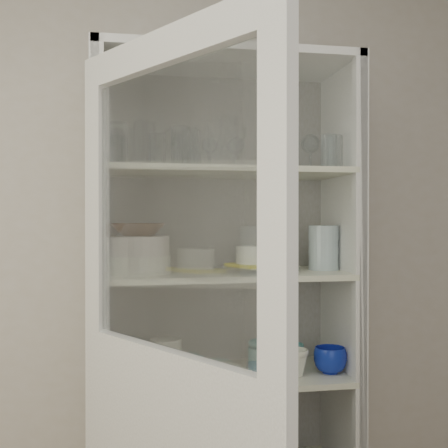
# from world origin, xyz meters

# --- Properties ---
(wall_back) EXTENTS (3.60, 0.02, 2.60)m
(wall_back) POSITION_xyz_m (0.00, 1.50, 1.30)
(wall_back) COLOR #BDB3A3
(wall_back) RESTS_ON ground
(pantry_cabinet) EXTENTS (1.00, 0.45, 2.10)m
(pantry_cabinet) POSITION_xyz_m (0.20, 1.34, 0.94)
(pantry_cabinet) COLOR silver
(pantry_cabinet) RESTS_ON floor
(cupboard_door) EXTENTS (0.51, 0.78, 2.00)m
(cupboard_door) POSITION_xyz_m (-0.06, 0.67, 0.87)
(cupboard_door) COLOR silver
(cupboard_door) RESTS_ON floor
(tumbler_0) EXTENTS (0.08, 0.08, 0.15)m
(tumbler_0) POSITION_xyz_m (-0.21, 1.13, 1.73)
(tumbler_0) COLOR silver
(tumbler_0) RESTS_ON shelf_glass
(tumbler_1) EXTENTS (0.08, 0.08, 0.13)m
(tumbler_1) POSITION_xyz_m (0.05, 1.13, 1.73)
(tumbler_1) COLOR silver
(tumbler_1) RESTS_ON shelf_glass
(tumbler_2) EXTENTS (0.08, 0.08, 0.14)m
(tumbler_2) POSITION_xyz_m (0.02, 1.13, 1.73)
(tumbler_2) COLOR silver
(tumbler_2) RESTS_ON shelf_glass
(tumbler_3) EXTENTS (0.08, 0.08, 0.14)m
(tumbler_3) POSITION_xyz_m (0.36, 1.13, 1.73)
(tumbler_3) COLOR silver
(tumbler_3) RESTS_ON shelf_glass
(tumbler_4) EXTENTS (0.10, 0.10, 0.16)m
(tumbler_4) POSITION_xyz_m (0.43, 1.15, 1.74)
(tumbler_4) COLOR silver
(tumbler_4) RESTS_ON shelf_glass
(tumbler_5) EXTENTS (0.08, 0.08, 0.12)m
(tumbler_5) POSITION_xyz_m (0.58, 1.12, 1.72)
(tumbler_5) COLOR silver
(tumbler_5) RESTS_ON shelf_glass
(tumbler_6) EXTENTS (0.07, 0.07, 0.13)m
(tumbler_6) POSITION_xyz_m (0.61, 1.15, 1.72)
(tumbler_6) COLOR silver
(tumbler_6) RESTS_ON shelf_glass
(tumbler_7) EXTENTS (0.08, 0.08, 0.12)m
(tumbler_7) POSITION_xyz_m (-0.21, 1.28, 1.72)
(tumbler_7) COLOR silver
(tumbler_7) RESTS_ON shelf_glass
(tumbler_8) EXTENTS (0.07, 0.07, 0.13)m
(tumbler_8) POSITION_xyz_m (-0.06, 1.25, 1.73)
(tumbler_8) COLOR silver
(tumbler_8) RESTS_ON shelf_glass
(tumbler_9) EXTENTS (0.07, 0.07, 0.13)m
(tumbler_9) POSITION_xyz_m (0.03, 1.27, 1.73)
(tumbler_9) COLOR silver
(tumbler_9) RESTS_ON shelf_glass
(tumbler_10) EXTENTS (0.09, 0.09, 0.15)m
(tumbler_10) POSITION_xyz_m (0.07, 1.28, 1.74)
(tumbler_10) COLOR silver
(tumbler_10) RESTS_ON shelf_glass
(goblet_0) EXTENTS (0.08, 0.08, 0.18)m
(goblet_0) POSITION_xyz_m (-0.21, 1.34, 1.75)
(goblet_0) COLOR silver
(goblet_0) RESTS_ON shelf_glass
(goblet_1) EXTENTS (0.07, 0.07, 0.15)m
(goblet_1) POSITION_xyz_m (0.16, 1.36, 1.74)
(goblet_1) COLOR silver
(goblet_1) RESTS_ON shelf_glass
(goblet_2) EXTENTS (0.07, 0.07, 0.16)m
(goblet_2) POSITION_xyz_m (0.27, 1.37, 1.74)
(goblet_2) COLOR silver
(goblet_2) RESTS_ON shelf_glass
(goblet_3) EXTENTS (0.08, 0.08, 0.18)m
(goblet_3) POSITION_xyz_m (0.59, 1.39, 1.75)
(goblet_3) COLOR silver
(goblet_3) RESTS_ON shelf_glass
(plate_stack_front) EXTENTS (0.24, 0.24, 0.07)m
(plate_stack_front) POSITION_xyz_m (-0.13, 1.25, 1.30)
(plate_stack_front) COLOR white
(plate_stack_front) RESTS_ON shelf_plates
(plate_stack_back) EXTENTS (0.23, 0.23, 0.07)m
(plate_stack_back) POSITION_xyz_m (-0.16, 1.39, 1.30)
(plate_stack_back) COLOR white
(plate_stack_back) RESTS_ON shelf_plates
(cream_bowl) EXTENTS (0.30, 0.30, 0.07)m
(cream_bowl) POSITION_xyz_m (-0.13, 1.25, 1.37)
(cream_bowl) COLOR silver
(cream_bowl) RESTS_ON plate_stack_front
(terracotta_bowl) EXTENTS (0.23, 0.23, 0.05)m
(terracotta_bowl) POSITION_xyz_m (-0.13, 1.25, 1.43)
(terracotta_bowl) COLOR #4D2B18
(terracotta_bowl) RESTS_ON cream_bowl
(glass_platter) EXTENTS (0.38, 0.38, 0.02)m
(glass_platter) POSITION_xyz_m (0.32, 1.24, 1.27)
(glass_platter) COLOR silver
(glass_platter) RESTS_ON shelf_plates
(yellow_trivet) EXTENTS (0.24, 0.24, 0.01)m
(yellow_trivet) POSITION_xyz_m (0.32, 1.24, 1.29)
(yellow_trivet) COLOR yellow
(yellow_trivet) RESTS_ON glass_platter
(white_ramekin) EXTENTS (0.20, 0.20, 0.07)m
(white_ramekin) POSITION_xyz_m (0.32, 1.24, 1.33)
(white_ramekin) COLOR white
(white_ramekin) RESTS_ON yellow_trivet
(grey_bowl_stack) EXTENTS (0.12, 0.12, 0.18)m
(grey_bowl_stack) POSITION_xyz_m (0.61, 1.27, 1.35)
(grey_bowl_stack) COLOR #ACC0C3
(grey_bowl_stack) RESTS_ON shelf_plates
(mug_blue) EXTENTS (0.16, 0.16, 0.10)m
(mug_blue) POSITION_xyz_m (0.61, 1.19, 0.91)
(mug_blue) COLOR #0C2A9E
(mug_blue) RESTS_ON shelf_mugs
(mug_teal) EXTENTS (0.10, 0.10, 0.09)m
(mug_teal) POSITION_xyz_m (0.50, 1.33, 0.91)
(mug_teal) COLOR teal
(mug_teal) RESTS_ON shelf_mugs
(mug_white) EXTENTS (0.12, 0.12, 0.10)m
(mug_white) POSITION_xyz_m (0.46, 1.18, 0.91)
(mug_white) COLOR white
(mug_white) RESTS_ON shelf_mugs
(teal_jar) EXTENTS (0.09, 0.09, 0.11)m
(teal_jar) POSITION_xyz_m (0.35, 1.28, 0.92)
(teal_jar) COLOR teal
(teal_jar) RESTS_ON shelf_mugs
(measuring_cups) EXTENTS (0.09, 0.09, 0.04)m
(measuring_cups) POSITION_xyz_m (-0.12, 1.21, 0.88)
(measuring_cups) COLOR silver
(measuring_cups) RESTS_ON shelf_mugs
(white_canister) EXTENTS (0.12, 0.12, 0.14)m
(white_canister) POSITION_xyz_m (-0.03, 1.27, 0.93)
(white_canister) COLOR white
(white_canister) RESTS_ON shelf_mugs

